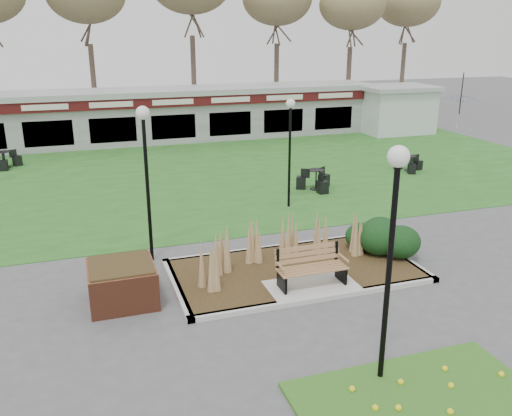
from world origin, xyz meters
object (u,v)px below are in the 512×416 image
object	(u,v)px
lamp_post_near_left	(145,150)
park_bench	(311,266)
patio_umbrella	(459,113)
food_pavilion	(169,114)
brick_planter	(122,283)
service_hut	(396,109)
bistro_set_a	(5,162)
lamp_post_mid_right	(290,129)
lamp_post_near_right	(394,216)
bistro_set_d	(409,166)
bistro_set_b	(316,183)

from	to	relation	value
lamp_post_near_left	park_bench	bearing A→B (deg)	-40.79
lamp_post_near_left	patio_umbrella	world-z (taller)	lamp_post_near_left
park_bench	lamp_post_near_left	xyz separation A→B (m)	(-3.42, 2.95, 2.48)
park_bench	food_pavilion	distance (m)	19.73
brick_planter	food_pavilion	distance (m)	19.49
service_hut	patio_umbrella	distance (m)	4.44
park_bench	bistro_set_a	size ratio (longest dim) A/B	1.20
service_hut	bistro_set_a	distance (m)	21.91
lamp_post_near_left	lamp_post_mid_right	bearing A→B (deg)	30.88
service_hut	lamp_post_near_right	distance (m)	25.59
food_pavilion	patio_umbrella	size ratio (longest dim) A/B	8.95
patio_umbrella	bistro_set_d	bearing A→B (deg)	-143.56
service_hut	bistro_set_a	size ratio (longest dim) A/B	3.09
brick_planter	food_pavilion	size ratio (longest dim) A/B	0.06
brick_planter	patio_umbrella	world-z (taller)	patio_umbrella
lamp_post_near_right	bistro_set_b	size ratio (longest dim) A/B	2.87
bistro_set_d	food_pavilion	bearing A→B (deg)	130.14
bistro_set_b	bistro_set_d	distance (m)	5.37
brick_planter	lamp_post_mid_right	xyz separation A→B (m)	(6.29, 5.37, 2.31)
lamp_post_mid_right	bistro_set_a	distance (m)	14.06
food_pavilion	lamp_post_near_left	bearing A→B (deg)	-101.53
service_hut	bistro_set_d	xyz separation A→B (m)	(-4.61, -8.58, -1.20)
lamp_post_mid_right	bistro_set_b	xyz separation A→B (m)	(1.82, 1.67, -2.50)
park_bench	lamp_post_near_right	world-z (taller)	lamp_post_near_right
park_bench	bistro_set_d	size ratio (longest dim) A/B	1.33
bistro_set_d	patio_umbrella	size ratio (longest dim) A/B	0.47
food_pavilion	lamp_post_near_right	distance (m)	23.52
service_hut	lamp_post_mid_right	size ratio (longest dim) A/B	1.15
lamp_post_mid_right	bistro_set_d	xyz separation A→B (m)	(7.01, 3.05, -2.53)
bistro_set_b	lamp_post_mid_right	bearing A→B (deg)	-137.42
bistro_set_b	brick_planter	bearing A→B (deg)	-139.00
lamp_post_mid_right	bistro_set_a	size ratio (longest dim) A/B	2.69
park_bench	brick_planter	xyz separation A→B (m)	(-4.40, 0.75, -0.11)
service_hut	park_bench	bearing A→B (deg)	-127.25
lamp_post_mid_right	bistro_set_a	xyz separation A→B (m)	(-10.15, 9.40, -2.51)
food_pavilion	lamp_post_near_left	distance (m)	17.18
park_bench	brick_planter	size ratio (longest dim) A/B	1.13
service_hut	lamp_post_near_left	distance (m)	22.54
service_hut	bistro_set_d	size ratio (longest dim) A/B	3.43
lamp_post_near_left	bistro_set_a	bearing A→B (deg)	111.08
bistro_set_a	bistro_set_b	bearing A→B (deg)	-32.85
brick_planter	bistro_set_b	size ratio (longest dim) A/B	1.00
lamp_post_mid_right	bistro_set_b	bearing A→B (deg)	42.58
brick_planter	bistro_set_d	xyz separation A→B (m)	(13.29, 8.42, -0.23)
lamp_post_near_right	lamp_post_mid_right	xyz separation A→B (m)	(2.17, 9.87, -0.36)
service_hut	patio_umbrella	world-z (taller)	service_hut
bistro_set_a	bistro_set_d	bearing A→B (deg)	-20.32
lamp_post_mid_right	brick_planter	bearing A→B (deg)	-139.47
lamp_post_near_right	bistro_set_b	world-z (taller)	lamp_post_near_right
lamp_post_mid_right	bistro_set_b	world-z (taller)	lamp_post_mid_right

